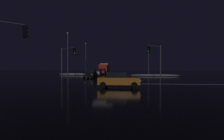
# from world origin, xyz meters

# --- Properties ---
(ground) EXTENTS (120.00, 120.00, 0.10)m
(ground) POSITION_xyz_m (0.00, 0.00, -0.05)
(ground) COLOR black
(stop_line_north) EXTENTS (0.35, 14.54, 0.01)m
(stop_line_north) POSITION_xyz_m (0.00, 8.48, 0.00)
(stop_line_north) COLOR white
(stop_line_north) RESTS_ON ground
(centre_line_ns) EXTENTS (22.00, 0.15, 0.01)m
(centre_line_ns) POSITION_xyz_m (0.00, 20.08, 0.00)
(centre_line_ns) COLOR yellow
(centre_line_ns) RESTS_ON ground
(crosswalk_bar_east) EXTENTS (14.54, 0.40, 0.01)m
(crosswalk_bar_east) POSITION_xyz_m (8.58, 0.00, 0.00)
(crosswalk_bar_east) COLOR white
(crosswalk_bar_east) RESTS_ON ground
(snow_bank_left_curb) EXTENTS (9.19, 1.50, 0.45)m
(snow_bank_left_curb) POSITION_xyz_m (-9.28, 19.94, 0.22)
(snow_bank_left_curb) COLOR white
(snow_bank_left_curb) RESTS_ON ground
(snow_bank_right_curb) EXTENTS (10.77, 1.50, 0.39)m
(snow_bank_right_curb) POSITION_xyz_m (9.28, 17.02, 0.20)
(snow_bank_right_curb) COLOR white
(snow_bank_right_curb) RESTS_ON ground
(sedan_black) EXTENTS (2.02, 4.33, 1.57)m
(sedan_black) POSITION_xyz_m (-3.89, 10.83, 0.80)
(sedan_black) COLOR black
(sedan_black) RESTS_ON ground
(sedan_white) EXTENTS (2.02, 4.33, 1.57)m
(sedan_white) POSITION_xyz_m (-3.78, 16.86, 0.80)
(sedan_white) COLOR silver
(sedan_white) RESTS_ON ground
(sedan_red) EXTENTS (2.02, 4.33, 1.57)m
(sedan_red) POSITION_xyz_m (-3.56, 23.65, 0.80)
(sedan_red) COLOR maroon
(sedan_red) RESTS_ON ground
(box_truck) EXTENTS (2.68, 8.28, 3.08)m
(box_truck) POSITION_xyz_m (-3.90, 31.73, 1.71)
(box_truck) COLOR red
(box_truck) RESTS_ON ground
(sedan_orange_crossing) EXTENTS (4.33, 2.02, 1.57)m
(sedan_orange_crossing) POSITION_xyz_m (2.12, -3.64, 0.80)
(sedan_orange_crossing) COLOR #C66014
(sedan_orange_crossing) RESTS_ON ground
(traffic_signal_ne) EXTENTS (2.68, 2.68, 5.85)m
(traffic_signal_ne) POSITION_xyz_m (7.84, 7.84, 4.01)
(traffic_signal_ne) COLOR #4C4C51
(traffic_signal_ne) RESTS_ON ground
(traffic_signal_nw) EXTENTS (3.80, 3.80, 5.53)m
(traffic_signal_nw) POSITION_xyz_m (-7.29, 7.29, 3.88)
(traffic_signal_nw) COLOR #4C4C51
(traffic_signal_nw) RESTS_ON ground
(streetlamp_right_far) EXTENTS (0.44, 0.44, 8.43)m
(streetlamp_right_far) POSITION_xyz_m (9.58, 30.08, 4.90)
(streetlamp_right_far) COLOR #424247
(streetlamp_right_far) RESTS_ON ground
(streetlamp_left_near) EXTENTS (0.44, 0.44, 9.47)m
(streetlamp_left_near) POSITION_xyz_m (-9.58, 14.08, 5.43)
(streetlamp_left_near) COLOR #424247
(streetlamp_left_near) RESTS_ON ground
(streetlamp_left_far) EXTENTS (0.44, 0.44, 9.42)m
(streetlamp_left_far) POSITION_xyz_m (-9.58, 30.08, 5.40)
(streetlamp_left_far) COLOR #424247
(streetlamp_left_far) RESTS_ON ground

